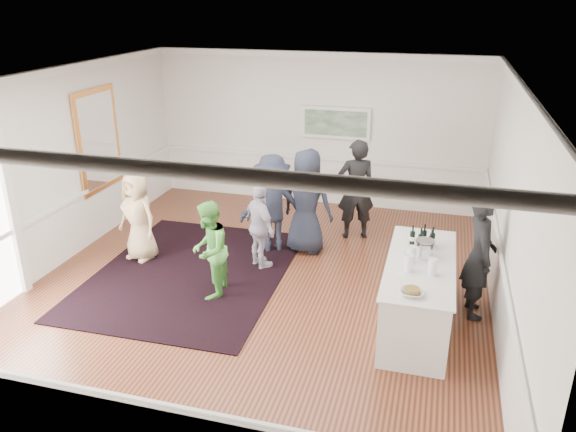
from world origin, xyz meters
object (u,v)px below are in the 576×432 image
(guest_green, at_px, (209,250))
(guest_dark_a, at_px, (272,203))
(serving_table, at_px, (418,293))
(nut_bowl, at_px, (412,291))
(ice_bucket, at_px, (424,249))
(guest_lilac, at_px, (260,227))
(guest_tan, at_px, (138,217))
(guest_navy, at_px, (307,201))
(guest_dark_b, at_px, (356,190))
(bartender, at_px, (480,256))

(guest_green, bearing_deg, guest_dark_a, 158.78)
(serving_table, height_order, nut_bowl, nut_bowl)
(ice_bucket, bearing_deg, guest_lilac, 160.57)
(guest_tan, distance_m, guest_lilac, 2.10)
(guest_dark_a, bearing_deg, guest_navy, 162.41)
(guest_lilac, height_order, guest_dark_b, guest_dark_b)
(nut_bowl, bearing_deg, ice_bucket, 85.35)
(guest_dark_a, distance_m, guest_dark_b, 1.62)
(guest_dark_a, bearing_deg, guest_tan, -3.35)
(guest_lilac, height_order, nut_bowl, guest_lilac)
(guest_tan, height_order, nut_bowl, guest_tan)
(bartender, relative_size, ice_bucket, 6.99)
(nut_bowl, bearing_deg, guest_tan, 159.23)
(guest_dark_b, bearing_deg, nut_bowl, 88.91)
(ice_bucket, bearing_deg, guest_navy, 139.51)
(guest_lilac, distance_m, guest_dark_a, 0.73)
(bartender, distance_m, guest_green, 3.85)
(guest_tan, relative_size, guest_lilac, 1.06)
(guest_green, bearing_deg, guest_lilac, 150.56)
(guest_dark_a, bearing_deg, bartender, 130.78)
(guest_lilac, relative_size, guest_dark_a, 0.83)
(guest_tan, relative_size, guest_green, 1.03)
(guest_lilac, height_order, ice_bucket, guest_lilac)
(guest_navy, bearing_deg, bartender, 163.19)
(ice_bucket, bearing_deg, guest_green, -176.83)
(serving_table, xyz_separation_m, bartender, (0.77, 0.52, 0.43))
(serving_table, relative_size, nut_bowl, 8.20)
(ice_bucket, bearing_deg, nut_bowl, -94.65)
(guest_dark_b, distance_m, ice_bucket, 2.90)
(serving_table, xyz_separation_m, guest_tan, (-4.70, 0.86, 0.29))
(guest_dark_a, relative_size, ice_bucket, 6.72)
(guest_lilac, bearing_deg, guest_green, 111.88)
(guest_dark_b, height_order, ice_bucket, guest_dark_b)
(ice_bucket, relative_size, nut_bowl, 0.91)
(bartender, bearing_deg, guest_tan, 78.00)
(bartender, xyz_separation_m, guest_lilac, (-3.39, 0.59, -0.18))
(guest_tan, distance_m, guest_dark_b, 3.89)
(serving_table, relative_size, guest_tan, 1.53)
(guest_dark_b, xyz_separation_m, guest_navy, (-0.73, -0.82, -0.01))
(guest_green, xyz_separation_m, nut_bowl, (2.99, -0.90, 0.25))
(bartender, bearing_deg, guest_dark_b, 34.46)
(bartender, relative_size, nut_bowl, 6.33)
(guest_dark_b, height_order, guest_navy, guest_dark_b)
(bartender, height_order, guest_dark_a, bartender)
(serving_table, xyz_separation_m, ice_bucket, (0.03, 0.17, 0.59))
(guest_green, distance_m, guest_navy, 2.19)
(guest_dark_a, height_order, nut_bowl, guest_dark_a)
(guest_green, distance_m, guest_dark_a, 1.87)
(bartender, height_order, guest_lilac, bartender)
(guest_dark_a, xyz_separation_m, guest_navy, (0.59, 0.11, 0.05))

